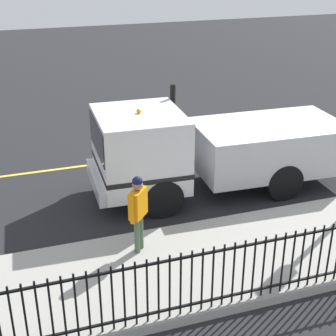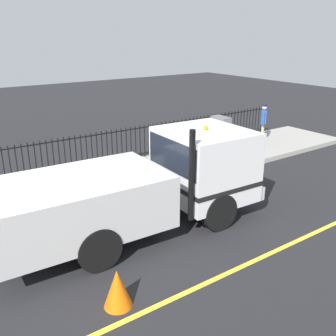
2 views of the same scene
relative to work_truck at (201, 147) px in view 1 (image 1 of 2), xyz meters
name	(u,v)px [view 1 (image 1 of 2)]	position (x,y,z in m)	size (l,w,h in m)	color
ground_plane	(272,182)	(0.17, 2.08, -1.26)	(58.30, 58.30, 0.00)	#232326
lane_marking	(229,147)	(-2.58, 2.08, -1.25)	(0.12, 23.85, 0.01)	yellow
work_truck	(201,147)	(0.00, 0.00, 0.00)	(2.53, 6.72, 2.66)	white
worker_standing	(138,206)	(2.44, -2.33, -0.05)	(0.50, 0.47, 1.68)	orange
traffic_cone	(238,140)	(-2.17, 2.16, -0.89)	(0.52, 0.52, 0.74)	orange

